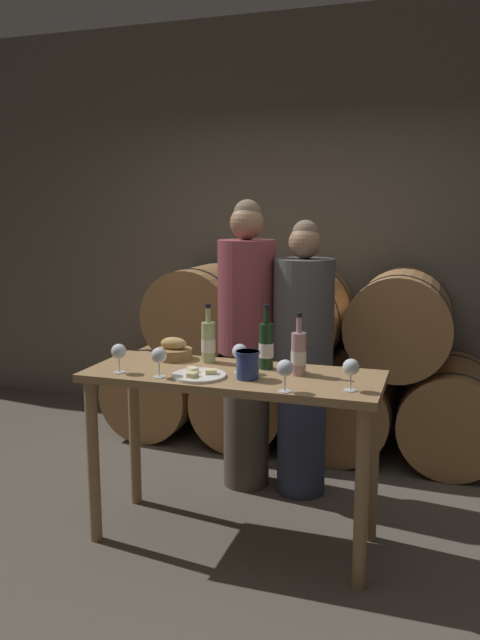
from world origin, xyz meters
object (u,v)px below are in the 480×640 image
(wine_glass_far_left, at_px, (119,352))
(person_right, at_px, (303,359))
(person_left, at_px, (247,344))
(wine_bottle_rose, at_px, (299,353))
(blue_crock, at_px, (248,364))
(wine_glass_right, at_px, (285,369))
(tasting_table, at_px, (233,402))
(wine_glass_far_right, at_px, (351,368))
(wine_glass_left, at_px, (159,356))
(bread_basket, at_px, (174,351))
(wine_glass_center, at_px, (240,352))
(wine_bottle_white, at_px, (208,342))
(cheese_plate, at_px, (199,375))
(wine_bottle_red, at_px, (266,346))

(wine_glass_far_left, bearing_deg, person_right, 48.84)
(person_left, height_order, wine_bottle_rose, person_left)
(blue_crock, xyz_separation_m, wine_glass_right, (0.22, -0.16, 0.03))
(tasting_table, bearing_deg, wine_glass_far_right, -12.76)
(person_left, relative_size, blue_crock, 12.94)
(wine_glass_left, bearing_deg, wine_glass_far_left, 175.89)
(bread_basket, bearing_deg, wine_bottle_rose, -8.88)
(wine_glass_far_left, xyz_separation_m, wine_glass_left, (0.23, -0.02, 0.00))
(wine_glass_far_left, bearing_deg, wine_glass_center, 18.00)
(tasting_table, relative_size, wine_bottle_white, 4.70)
(bread_basket, relative_size, wine_glass_right, 1.35)
(wine_bottle_rose, height_order, bread_basket, wine_bottle_rose)
(person_left, xyz_separation_m, wine_glass_center, (0.18, -0.68, 0.11))
(wine_glass_right, relative_size, wine_glass_far_right, 1.00)
(person_left, distance_m, wine_glass_center, 0.71)
(wine_glass_right, xyz_separation_m, wine_glass_far_right, (0.28, 0.11, 0.00))
(wine_bottle_white, bearing_deg, person_right, 51.68)
(person_right, bearing_deg, bread_basket, -140.19)
(wine_bottle_white, bearing_deg, wine_glass_center, -34.98)
(blue_crock, distance_m, wine_glass_center, 0.12)
(wine_bottle_rose, distance_m, cheese_plate, 0.50)
(wine_bottle_white, height_order, wine_glass_right, wine_bottle_white)
(wine_bottle_rose, xyz_separation_m, wine_glass_left, (-0.64, -0.26, -0.00))
(tasting_table, height_order, wine_bottle_white, wine_bottle_white)
(wine_bottle_red, distance_m, wine_glass_center, 0.16)
(wine_bottle_red, bearing_deg, cheese_plate, -136.01)
(wine_bottle_white, distance_m, wine_glass_center, 0.28)
(bread_basket, height_order, wine_glass_left, wine_glass_left)
(wine_glass_far_right, bearing_deg, wine_bottle_rose, 145.40)
(wine_glass_left, relative_size, wine_glass_center, 1.00)
(tasting_table, distance_m, cheese_plate, 0.25)
(bread_basket, relative_size, cheese_plate, 0.75)
(tasting_table, distance_m, wine_glass_far_right, 0.68)
(wine_bottle_white, relative_size, wine_glass_left, 2.14)
(wine_bottle_rose, height_order, blue_crock, wine_bottle_rose)
(wine_glass_far_left, relative_size, wine_glass_right, 1.00)
(person_left, xyz_separation_m, cheese_plate, (0.01, -0.82, 0.01))
(bread_basket, relative_size, wine_glass_far_right, 1.35)
(wine_bottle_white, xyz_separation_m, bread_basket, (-0.21, 0.00, -0.07))
(blue_crock, bearing_deg, cheese_plate, -169.66)
(wine_bottle_red, bearing_deg, wine_glass_center, -130.75)
(wine_bottle_white, distance_m, wine_glass_left, 0.38)
(bread_basket, bearing_deg, wine_glass_right, -29.78)
(wine_bottle_white, bearing_deg, tasting_table, -40.67)
(wine_bottle_white, distance_m, bread_basket, 0.22)
(blue_crock, relative_size, wine_glass_right, 0.93)
(wine_bottle_rose, bearing_deg, wine_bottle_white, 168.15)
(person_right, height_order, blue_crock, person_right)
(tasting_table, distance_m, wine_glass_right, 0.49)
(blue_crock, distance_m, cheese_plate, 0.25)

